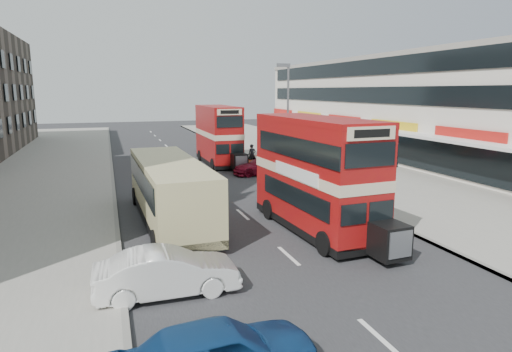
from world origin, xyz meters
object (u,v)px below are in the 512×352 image
object	(u,v)px
cyclist	(252,161)
car_right_c	(219,143)
street_lamp	(287,110)
bus_second	(218,135)
car_left_front	(167,272)
car_right_a	(262,166)
pedestrian_near	(322,165)
car_right_b	(258,163)
coach	(170,189)
bus_main	(316,174)

from	to	relation	value
cyclist	car_right_c	bearing A→B (deg)	94.86
street_lamp	bus_second	size ratio (longest dim) A/B	0.94
car_left_front	car_right_a	distance (m)	20.09
car_right_c	pedestrian_near	xyz separation A→B (m)	(3.01, -17.80, 0.35)
car_right_b	pedestrian_near	size ratio (longest dim) A/B	2.27
car_right_c	car_right_a	bearing A→B (deg)	-1.59
car_right_a	cyclist	xyz separation A→B (m)	(-0.03, 2.30, 0.02)
coach	street_lamp	bearing A→B (deg)	43.04
car_right_b	car_right_c	world-z (taller)	car_right_c
bus_second	car_right_a	bearing A→B (deg)	108.99
bus_second	car_right_b	world-z (taller)	bus_second
pedestrian_near	car_right_c	bearing A→B (deg)	-121.65
street_lamp	car_right_b	distance (m)	4.85
car_left_front	car_right_b	xyz separation A→B (m)	(9.64, 19.57, -0.13)
bus_second	pedestrian_near	bearing A→B (deg)	119.83
cyclist	car_right_b	bearing A→B (deg)	-51.25
bus_main	bus_second	world-z (taller)	bus_main
bus_main	pedestrian_near	xyz separation A→B (m)	(5.51, 10.09, -1.48)
street_lamp	bus_main	world-z (taller)	street_lamp
bus_second	car_right_a	distance (m)	6.23
coach	car_left_front	bearing A→B (deg)	-100.38
car_right_a	car_right_b	distance (m)	1.81
coach	car_right_b	distance (m)	14.62
street_lamp	car_left_front	bearing A→B (deg)	-122.44
pedestrian_near	car_right_b	bearing A→B (deg)	-101.67
car_right_c	car_left_front	bearing A→B (deg)	-17.24
car_left_front	car_right_c	distance (m)	33.55
street_lamp	coach	xyz separation A→B (m)	(-10.14, -10.08, -3.15)
car_right_b	cyclist	distance (m)	0.61
cyclist	bus_main	bearing A→B (deg)	-91.82
car_right_a	car_right_c	xyz separation A→B (m)	(0.24, 14.37, 0.09)
car_right_b	cyclist	xyz separation A→B (m)	(-0.33, 0.51, 0.07)
pedestrian_near	cyclist	bearing A→B (deg)	-101.40
bus_second	pedestrian_near	distance (m)	10.52
bus_main	car_right_b	distance (m)	15.64
car_left_front	cyclist	size ratio (longest dim) A/B	2.18
bus_main	street_lamp	bearing A→B (deg)	-110.65
cyclist	street_lamp	bearing A→B (deg)	-43.03
car_right_a	bus_main	bearing A→B (deg)	-13.47
street_lamp	coach	bearing A→B (deg)	-135.17
bus_main	coach	world-z (taller)	bus_main
bus_second	car_right_a	xyz separation A→B (m)	(1.93, -5.62, -1.86)
bus_second	car_right_c	distance (m)	9.19
car_right_a	car_right_c	world-z (taller)	car_right_c
car_right_a	cyclist	bearing A→B (deg)	176.86
car_left_front	pedestrian_near	world-z (taller)	pedestrian_near
bus_main	car_right_b	size ratio (longest dim) A/B	2.08
street_lamp	bus_main	distance (m)	14.33
bus_main	car_left_front	world-z (taller)	bus_main
bus_second	car_right_c	size ratio (longest dim) A/B	1.99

